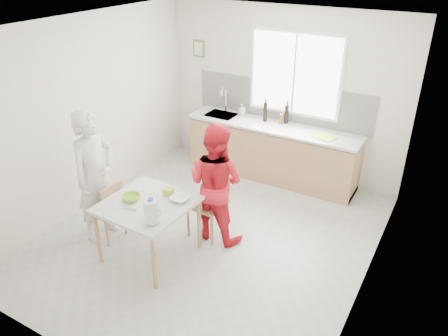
{
  "coord_description": "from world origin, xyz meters",
  "views": [
    {
      "loc": [
        2.54,
        -4.04,
        3.5
      ],
      "look_at": [
        0.11,
        0.2,
        0.97
      ],
      "focal_mm": 35.0,
      "sensor_mm": 36.0,
      "label": 1
    }
  ],
  "objects_px": {
    "chair_far": "(210,198)",
    "milk_jug": "(152,211)",
    "person_red": "(216,183)",
    "wine_bottle_b": "(287,114)",
    "dining_table": "(148,209)",
    "person_white": "(95,177)",
    "wine_bottle_a": "(265,112)",
    "bowl_green": "(131,198)",
    "chair_left": "(108,208)",
    "bowl_white": "(180,199)"
  },
  "relations": [
    {
      "from": "chair_left",
      "to": "person_white",
      "type": "height_order",
      "value": "person_white"
    },
    {
      "from": "wine_bottle_a",
      "to": "bowl_green",
      "type": "bearing_deg",
      "value": -99.14
    },
    {
      "from": "wine_bottle_a",
      "to": "bowl_white",
      "type": "bearing_deg",
      "value": -88.53
    },
    {
      "from": "chair_far",
      "to": "person_white",
      "type": "bearing_deg",
      "value": -145.42
    },
    {
      "from": "person_red",
      "to": "wine_bottle_a",
      "type": "relative_size",
      "value": 4.97
    },
    {
      "from": "chair_left",
      "to": "chair_far",
      "type": "distance_m",
      "value": 1.33
    },
    {
      "from": "milk_jug",
      "to": "wine_bottle_b",
      "type": "xyz_separation_m",
      "value": [
        0.26,
        3.11,
        0.15
      ]
    },
    {
      "from": "person_white",
      "to": "wine_bottle_a",
      "type": "height_order",
      "value": "person_white"
    },
    {
      "from": "dining_table",
      "to": "milk_jug",
      "type": "bearing_deg",
      "value": -42.95
    },
    {
      "from": "milk_jug",
      "to": "dining_table",
      "type": "bearing_deg",
      "value": 139.22
    },
    {
      "from": "dining_table",
      "to": "person_white",
      "type": "height_order",
      "value": "person_white"
    },
    {
      "from": "chair_left",
      "to": "person_red",
      "type": "distance_m",
      "value": 1.43
    },
    {
      "from": "wine_bottle_b",
      "to": "dining_table",
      "type": "bearing_deg",
      "value": -101.55
    },
    {
      "from": "person_white",
      "to": "person_red",
      "type": "height_order",
      "value": "person_white"
    },
    {
      "from": "bowl_green",
      "to": "wine_bottle_b",
      "type": "bearing_deg",
      "value": 74.8
    },
    {
      "from": "milk_jug",
      "to": "wine_bottle_a",
      "type": "height_order",
      "value": "wine_bottle_a"
    },
    {
      "from": "person_red",
      "to": "wine_bottle_a",
      "type": "bearing_deg",
      "value": -80.81
    },
    {
      "from": "chair_far",
      "to": "person_red",
      "type": "bearing_deg",
      "value": -18.49
    },
    {
      "from": "bowl_green",
      "to": "bowl_white",
      "type": "relative_size",
      "value": 0.99
    },
    {
      "from": "person_white",
      "to": "wine_bottle_a",
      "type": "relative_size",
      "value": 5.46
    },
    {
      "from": "person_red",
      "to": "bowl_white",
      "type": "bearing_deg",
      "value": 73.55
    },
    {
      "from": "person_red",
      "to": "wine_bottle_b",
      "type": "xyz_separation_m",
      "value": [
        0.09,
        2.06,
        0.28
      ]
    },
    {
      "from": "chair_far",
      "to": "bowl_green",
      "type": "distance_m",
      "value": 1.07
    },
    {
      "from": "person_white",
      "to": "wine_bottle_a",
      "type": "bearing_deg",
      "value": -19.7
    },
    {
      "from": "person_white",
      "to": "person_red",
      "type": "bearing_deg",
      "value": -58.86
    },
    {
      "from": "chair_far",
      "to": "wine_bottle_b",
      "type": "xyz_separation_m",
      "value": [
        0.2,
        2.01,
        0.55
      ]
    },
    {
      "from": "chair_far",
      "to": "bowl_white",
      "type": "distance_m",
      "value": 0.63
    },
    {
      "from": "person_red",
      "to": "wine_bottle_b",
      "type": "height_order",
      "value": "person_red"
    },
    {
      "from": "bowl_green",
      "to": "wine_bottle_b",
      "type": "relative_size",
      "value": 0.72
    },
    {
      "from": "chair_far",
      "to": "wine_bottle_a",
      "type": "relative_size",
      "value": 2.95
    },
    {
      "from": "wine_bottle_a",
      "to": "wine_bottle_b",
      "type": "xyz_separation_m",
      "value": [
        0.33,
        0.09,
        -0.01
      ]
    },
    {
      "from": "chair_far",
      "to": "wine_bottle_a",
      "type": "height_order",
      "value": "wine_bottle_a"
    },
    {
      "from": "person_white",
      "to": "chair_left",
      "type": "bearing_deg",
      "value": -90.0
    },
    {
      "from": "bowl_green",
      "to": "wine_bottle_a",
      "type": "xyz_separation_m",
      "value": [
        0.45,
        2.78,
        0.29
      ]
    },
    {
      "from": "bowl_white",
      "to": "dining_table",
      "type": "bearing_deg",
      "value": -142.37
    },
    {
      "from": "bowl_green",
      "to": "wine_bottle_a",
      "type": "height_order",
      "value": "wine_bottle_a"
    },
    {
      "from": "dining_table",
      "to": "wine_bottle_a",
      "type": "distance_m",
      "value": 2.78
    },
    {
      "from": "chair_left",
      "to": "wine_bottle_a",
      "type": "relative_size",
      "value": 2.57
    },
    {
      "from": "bowl_green",
      "to": "wine_bottle_b",
      "type": "xyz_separation_m",
      "value": [
        0.78,
        2.86,
        0.28
      ]
    },
    {
      "from": "chair_far",
      "to": "milk_jug",
      "type": "xyz_separation_m",
      "value": [
        -0.07,
        -1.1,
        0.4
      ]
    },
    {
      "from": "person_red",
      "to": "wine_bottle_a",
      "type": "distance_m",
      "value": 2.0
    },
    {
      "from": "chair_left",
      "to": "person_white",
      "type": "bearing_deg",
      "value": -90.0
    },
    {
      "from": "chair_far",
      "to": "dining_table",
      "type": "bearing_deg",
      "value": -113.08
    },
    {
      "from": "dining_table",
      "to": "chair_far",
      "type": "xyz_separation_m",
      "value": [
        0.38,
        0.81,
        -0.16
      ]
    },
    {
      "from": "milk_jug",
      "to": "chair_far",
      "type": "bearing_deg",
      "value": 88.67
    },
    {
      "from": "wine_bottle_b",
      "to": "person_white",
      "type": "bearing_deg",
      "value": -116.93
    },
    {
      "from": "dining_table",
      "to": "chair_far",
      "type": "height_order",
      "value": "chair_far"
    },
    {
      "from": "chair_far",
      "to": "person_red",
      "type": "xyz_separation_m",
      "value": [
        0.11,
        -0.04,
        0.27
      ]
    },
    {
      "from": "bowl_green",
      "to": "person_red",
      "type": "bearing_deg",
      "value": 49.59
    },
    {
      "from": "chair_left",
      "to": "bowl_green",
      "type": "xyz_separation_m",
      "value": [
        0.49,
        -0.07,
        0.34
      ]
    }
  ]
}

